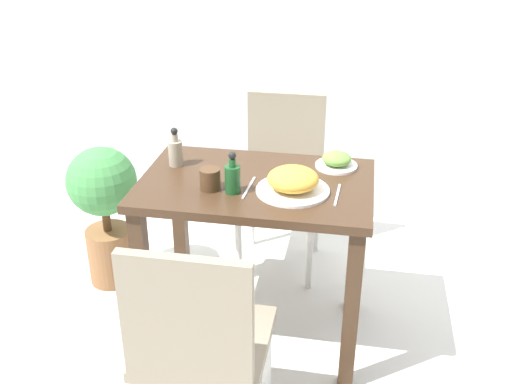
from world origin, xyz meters
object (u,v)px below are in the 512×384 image
food_plate (293,181)px  sauce_bottle (175,151)px  condiment_bottle (233,177)px  potted_plant_left (104,204)px  chair_near (199,342)px  side_plate (337,161)px  drink_cup (210,179)px  chair_far (282,172)px

food_plate → sauce_bottle: (-0.52, 0.16, 0.02)m
condiment_bottle → potted_plant_left: condiment_bottle is taller
chair_near → side_plate: (0.37, 0.89, 0.28)m
drink_cup → potted_plant_left: 0.83m
chair_near → chair_far: size_ratio=1.00×
potted_plant_left → chair_far: bearing=24.2°
food_plate → potted_plant_left: size_ratio=0.39×
chair_near → chair_far: bearing=-93.3°
food_plate → drink_cup: bearing=-173.9°
condiment_bottle → potted_plant_left: bearing=151.9°
food_plate → side_plate: food_plate is taller
side_plate → chair_near: bearing=-112.4°
chair_far → sauce_bottle: bearing=-124.5°
potted_plant_left → condiment_bottle: bearing=-28.1°
side_plate → sauce_bottle: size_ratio=1.05×
sauce_bottle → condiment_bottle: bearing=-35.5°
chair_near → side_plate: size_ratio=5.09×
drink_cup → condiment_bottle: size_ratio=0.50×
drink_cup → condiment_bottle: bearing=-7.2°
chair_near → condiment_bottle: bearing=-88.9°
food_plate → sauce_bottle: sauce_bottle is taller
potted_plant_left → sauce_bottle: bearing=-22.6°
chair_far → drink_cup: size_ratio=10.59×
chair_far → side_plate: size_ratio=5.09×
chair_far → food_plate: 0.79m
food_plate → chair_near: bearing=-109.1°
sauce_bottle → condiment_bottle: same height
chair_near → potted_plant_left: 1.23m
side_plate → drink_cup: size_ratio=2.08×
side_plate → drink_cup: bearing=-147.4°
sauce_bottle → chair_far: bearing=55.5°
chair_near → drink_cup: 0.67m
food_plate → drink_cup: food_plate is taller
potted_plant_left → chair_near: bearing=-52.4°
chair_near → sauce_bottle: size_ratio=5.33×
chair_near → potted_plant_left: (-0.75, 0.97, -0.07)m
sauce_bottle → potted_plant_left: (-0.44, 0.18, -0.38)m
chair_far → food_plate: (0.14, -0.72, 0.30)m
chair_far → side_plate: bearing=-57.2°
chair_far → condiment_bottle: 0.83m
chair_near → drink_cup: bearing=-80.0°
side_plate → potted_plant_left: (-1.11, 0.08, -0.35)m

